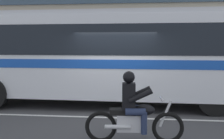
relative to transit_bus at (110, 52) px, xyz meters
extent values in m
plane|color=#3D3D3F|center=(0.32, -1.19, -1.88)|extent=(60.00, 60.00, 0.00)
cube|color=#A39E93|center=(0.32, 3.91, -1.81)|extent=(28.00, 3.80, 0.15)
cube|color=silver|center=(0.32, -1.79, -1.88)|extent=(26.60, 0.14, 0.01)
cube|color=silver|center=(0.00, 0.01, -0.15)|extent=(12.11, 2.83, 2.70)
cube|color=black|center=(0.00, 0.01, 0.40)|extent=(11.15, 2.85, 0.96)
cube|color=#194CB2|center=(0.00, 0.01, -0.35)|extent=(11.87, 2.86, 0.28)
cube|color=#BABCC3|center=(0.00, 0.01, 1.26)|extent=(11.87, 2.70, 0.16)
cylinder|color=black|center=(3.32, -1.17, -1.36)|extent=(1.04, 0.30, 1.04)
torus|color=black|center=(1.75, -3.84, -1.54)|extent=(0.69, 0.14, 0.69)
torus|color=black|center=(0.30, -3.95, -1.54)|extent=(0.69, 0.14, 0.69)
cube|color=silver|center=(0.98, -3.90, -1.44)|extent=(0.66, 0.33, 0.36)
ellipsoid|color=black|center=(1.23, -3.88, -1.16)|extent=(0.50, 0.31, 0.24)
cube|color=black|center=(0.78, -3.91, -1.20)|extent=(0.58, 0.30, 0.12)
cylinder|color=silver|center=(1.69, -3.85, -1.24)|extent=(0.28, 0.08, 0.58)
cylinder|color=silver|center=(1.61, -3.85, -0.92)|extent=(0.09, 0.64, 0.04)
cylinder|color=silver|center=(0.69, -4.08, -1.49)|extent=(0.56, 0.13, 0.09)
cube|color=black|center=(0.91, -3.90, -0.86)|extent=(0.31, 0.38, 0.56)
sphere|color=black|center=(0.91, -3.90, -0.45)|extent=(0.26, 0.26, 0.26)
cylinder|color=#232D4C|center=(1.03, -3.71, -1.16)|extent=(0.43, 0.18, 0.15)
cylinder|color=#232D4C|center=(1.21, -3.70, -1.40)|extent=(0.13, 0.13, 0.46)
cylinder|color=#232D4C|center=(1.06, -4.07, -1.16)|extent=(0.43, 0.18, 0.15)
cylinder|color=#232D4C|center=(1.24, -4.06, -1.40)|extent=(0.13, 0.13, 0.46)
cylinder|color=black|center=(1.13, -3.69, -0.82)|extent=(0.52, 0.15, 0.32)
cylinder|color=black|center=(1.16, -4.08, -0.82)|extent=(0.52, 0.15, 0.32)
camera|label=1|loc=(1.28, -10.07, 0.25)|focal=46.70mm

